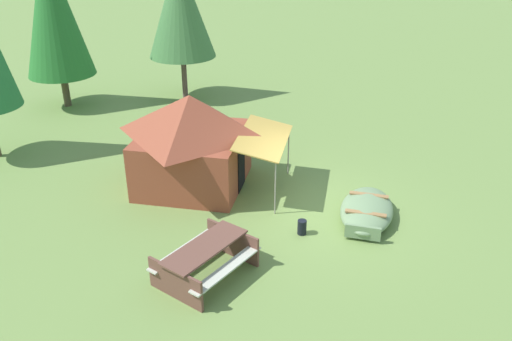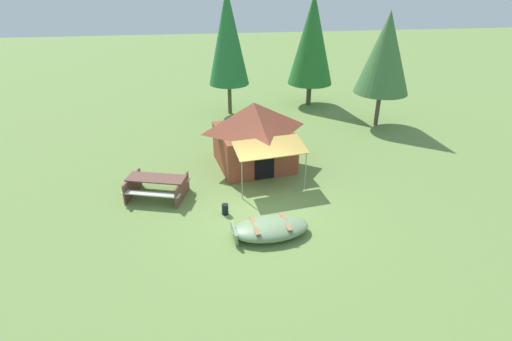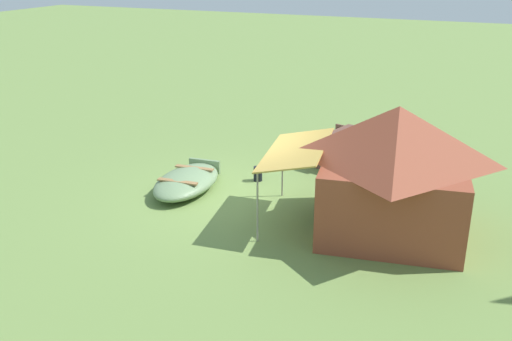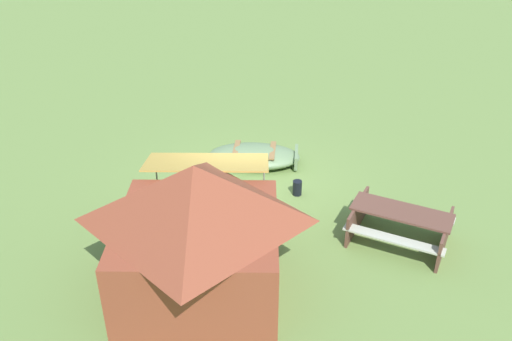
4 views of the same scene
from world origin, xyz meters
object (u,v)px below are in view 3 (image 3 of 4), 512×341
Objects in this scene: beached_rowboat at (187,181)px; picnic_table at (340,144)px; cooler_box at (353,200)px; fuel_can at (258,174)px; canvas_cabin_tent at (394,168)px.

beached_rowboat is 4.46m from picnic_table.
fuel_can is (-0.68, -2.58, -0.02)m from cooler_box.
fuel_can is at bearing 133.29° from beached_rowboat.
cooler_box is at bearing 98.17° from beached_rowboat.
picnic_table is 6.41× the size of fuel_can.
picnic_table reaches higher than beached_rowboat.
canvas_cabin_tent is at bearing 51.88° from cooler_box.
canvas_cabin_tent is at bearing 29.43° from picnic_table.
picnic_table is at bearing -150.57° from canvas_cabin_tent.
cooler_box is at bearing 75.26° from fuel_can.
canvas_cabin_tent is 3.98m from fuel_can.
beached_rowboat is 0.55× the size of canvas_cabin_tent.
canvas_cabin_tent reaches higher than fuel_can.
cooler_box reaches higher than fuel_can.
cooler_box is 2.67m from fuel_can.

